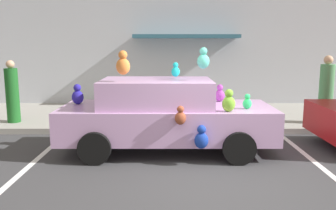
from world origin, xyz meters
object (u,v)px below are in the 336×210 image
teddy_bear_on_sidewalk (185,112)px  pedestrian_near_shopfront (327,92)px  pedestrian_walking_past (13,94)px  plush_covered_car (165,114)px

teddy_bear_on_sidewalk → pedestrian_near_shopfront: bearing=-2.1°
teddy_bear_on_sidewalk → pedestrian_near_shopfront: 3.86m
teddy_bear_on_sidewalk → pedestrian_walking_past: pedestrian_walking_past is taller
pedestrian_walking_past → pedestrian_near_shopfront: bearing=-0.9°
teddy_bear_on_sidewalk → pedestrian_walking_past: (-4.73, -0.01, 0.52)m
plush_covered_car → teddy_bear_on_sidewalk: plush_covered_car is taller
pedestrian_near_shopfront → pedestrian_walking_past: 8.55m
plush_covered_car → pedestrian_walking_past: plush_covered_car is taller
plush_covered_car → pedestrian_near_shopfront: plush_covered_car is taller
pedestrian_near_shopfront → pedestrian_walking_past: pedestrian_near_shopfront is taller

